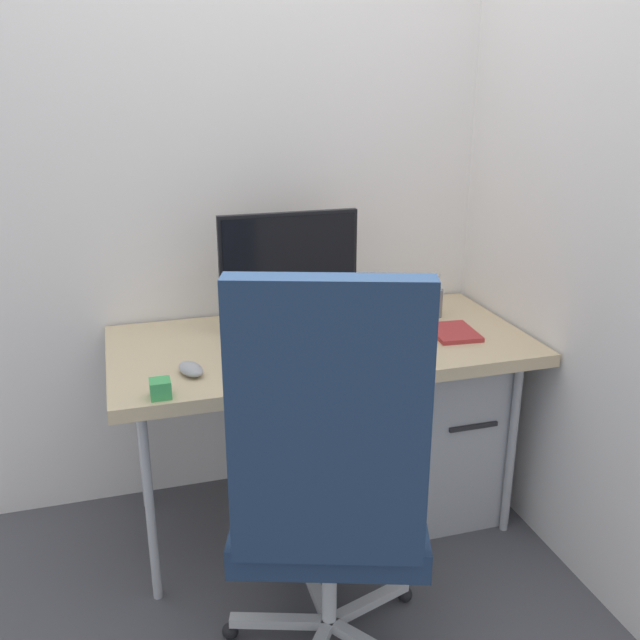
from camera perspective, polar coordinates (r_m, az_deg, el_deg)
ground_plane at (r=2.79m, az=0.06°, el=-15.63°), size 8.00×8.00×0.00m
wall_back at (r=2.66m, az=-2.39°, el=15.03°), size 2.46×0.04×2.80m
wall_side_right at (r=2.49m, az=18.42°, el=13.77°), size 0.04×1.74×2.80m
desk at (r=2.46m, az=0.07°, el=-2.49°), size 1.44×0.71×0.72m
office_chair at (r=1.83m, az=0.74°, el=-12.90°), size 0.64×0.67×1.20m
filing_cabinet at (r=2.80m, az=9.50°, el=-8.30°), size 0.37×0.54×0.63m
monitor at (r=2.46m, az=-2.50°, el=4.22°), size 0.49×0.15×0.43m
keyboard at (r=2.28m, az=-0.24°, el=-2.96°), size 0.47×0.18×0.02m
mouse at (r=2.20m, az=-10.43°, el=-3.93°), size 0.10×0.12×0.04m
pen_holder at (r=2.70m, az=9.14°, el=1.42°), size 0.07×0.07×0.17m
notebook at (r=2.54m, az=10.74°, el=-0.98°), size 0.17×0.21×0.02m
coffee_mug at (r=2.77m, az=4.92°, el=1.95°), size 0.11×0.08×0.10m
desk_clamp_accessory at (r=2.07m, az=-12.80°, el=-5.44°), size 0.06×0.06×0.05m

